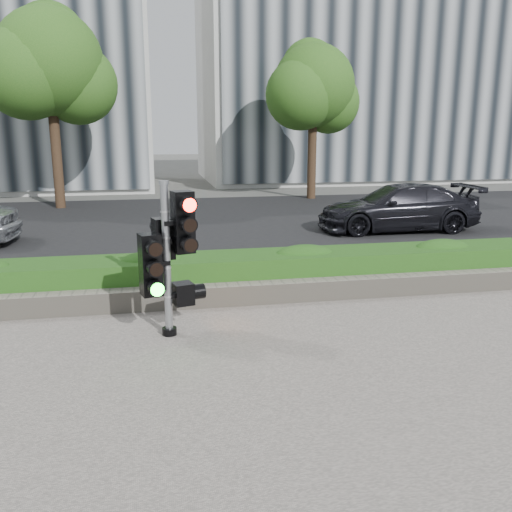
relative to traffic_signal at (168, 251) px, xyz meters
name	(u,v)px	position (x,y,z in m)	size (l,w,h in m)	color
ground	(247,351)	(0.97, -0.74, -1.23)	(120.00, 120.00, 0.00)	#51514C
sidewalk	(297,459)	(0.97, -3.24, -1.21)	(16.00, 11.00, 0.03)	#9E9389
road	(191,224)	(0.97, 9.26, -1.22)	(60.00, 13.00, 0.02)	black
curb	(218,282)	(0.97, 2.41, -1.17)	(60.00, 0.25, 0.12)	gray
stone_wall	(227,294)	(0.97, 1.16, -1.03)	(12.00, 0.32, 0.34)	gray
hedge	(222,274)	(0.97, 1.81, -0.86)	(12.00, 1.00, 0.68)	#3D8D2B
building_right	(357,75)	(11.97, 24.26, 4.77)	(18.00, 10.00, 12.00)	#B7B7B2
tree_left	(49,66)	(-3.55, 13.82, 3.82)	(4.61, 4.03, 7.34)	black
tree_right	(313,89)	(6.46, 14.81, 3.25)	(4.10, 3.58, 6.53)	black
traffic_signal	(168,251)	(0.00, 0.00, 0.00)	(0.79, 0.66, 2.17)	black
car_dark	(398,207)	(6.73, 7.02, -0.54)	(1.86, 4.57, 1.33)	black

